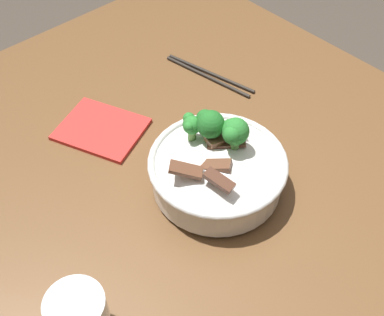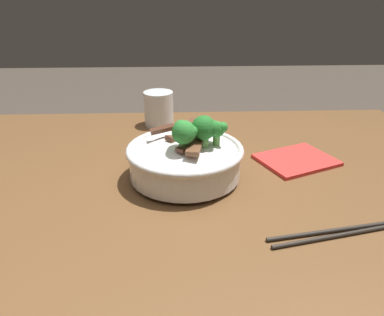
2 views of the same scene
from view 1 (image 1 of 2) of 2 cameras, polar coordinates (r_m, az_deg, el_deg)
dining_table at (r=0.99m, az=4.55°, el=-7.91°), size 1.26×0.91×0.81m
rice_bowl at (r=0.83m, az=2.91°, el=-1.11°), size 0.23×0.23×0.14m
chopsticks_pair at (r=1.08m, az=1.95°, el=9.50°), size 0.22×0.06×0.01m
folded_napkin at (r=0.97m, az=-10.36°, el=3.28°), size 0.19×0.18×0.01m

